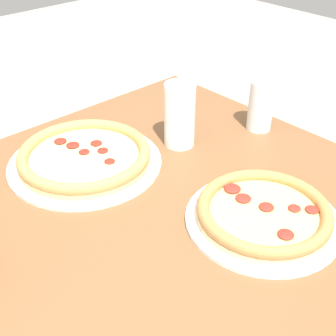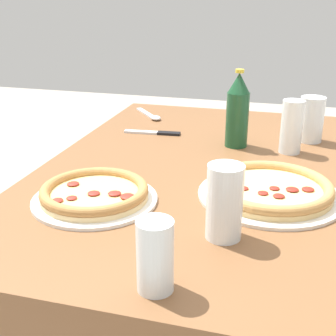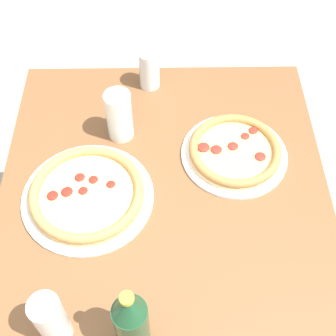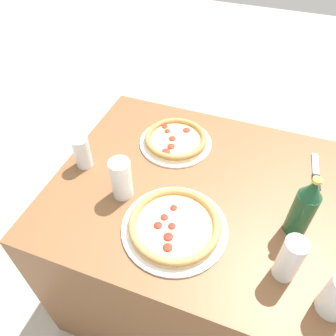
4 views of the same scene
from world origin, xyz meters
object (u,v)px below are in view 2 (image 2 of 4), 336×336
object	(u,v)px
pizza_salami	(95,194)
pizza_margherita	(270,189)
glass_water	(291,128)
spoon	(152,116)
glass_mango_juice	(224,206)
beer_bottle	(238,111)
glass_orange_juice	(155,260)
knife	(155,133)
glass_red_wine	(311,120)

from	to	relation	value
pizza_salami	pizza_margherita	distance (m)	0.40
glass_water	spoon	xyz separation A→B (m)	(0.26, 0.50, -0.07)
glass_mango_juice	beer_bottle	distance (m)	0.56
glass_water	glass_mango_juice	bearing A→B (deg)	168.88
glass_orange_juice	glass_water	bearing A→B (deg)	-14.05
beer_bottle	glass_water	bearing A→B (deg)	-95.62
beer_bottle	spoon	xyz separation A→B (m)	(0.24, 0.35, -0.10)
glass_orange_juice	beer_bottle	distance (m)	0.76
knife	spoon	bearing A→B (deg)	20.47
glass_red_wine	knife	xyz separation A→B (m)	(-0.06, 0.49, -0.06)
glass_mango_juice	glass_orange_juice	bearing A→B (deg)	158.19
beer_bottle	spoon	size ratio (longest dim) A/B	1.38
knife	beer_bottle	bearing A→B (deg)	-100.73
glass_red_wine	spoon	world-z (taller)	glass_red_wine
beer_bottle	knife	bearing A→B (deg)	79.27
glass_water	spoon	world-z (taller)	glass_water
pizza_margherita	glass_water	distance (m)	0.34
pizza_salami	beer_bottle	distance (m)	0.55
pizza_salami	glass_mango_juice	distance (m)	0.32
spoon	beer_bottle	bearing A→B (deg)	-125.26
pizza_margherita	glass_red_wine	size ratio (longest dim) A/B	2.37
glass_water	knife	bearing A→B (deg)	81.13
glass_water	glass_red_wine	size ratio (longest dim) A/B	1.11
pizza_margherita	glass_red_wine	xyz separation A→B (m)	(0.46, -0.09, 0.05)
pizza_margherita	glass_mango_juice	distance (m)	0.23
glass_water	pizza_margherita	bearing A→B (deg)	174.38
glass_orange_juice	beer_bottle	xyz separation A→B (m)	(0.75, -0.03, 0.06)
pizza_margherita	knife	size ratio (longest dim) A/B	1.76
pizza_salami	glass_mango_juice	world-z (taller)	glass_mango_juice
pizza_margherita	glass_mango_juice	world-z (taller)	glass_mango_juice
glass_orange_juice	knife	bearing A→B (deg)	17.11
beer_bottle	pizza_margherita	bearing A→B (deg)	-160.04
glass_red_wine	knife	size ratio (longest dim) A/B	0.75
knife	glass_red_wine	bearing A→B (deg)	-83.25
pizza_salami	pizza_margherita	xyz separation A→B (m)	(0.13, -0.38, 0.00)
knife	glass_water	bearing A→B (deg)	-98.87
glass_orange_juice	beer_bottle	world-z (taller)	beer_bottle
knife	pizza_salami	bearing A→B (deg)	-177.80
glass_orange_juice	knife	xyz separation A→B (m)	(0.81, 0.25, -0.05)
pizza_margherita	glass_water	world-z (taller)	glass_water
glass_red_wine	knife	world-z (taller)	glass_red_wine
glass_red_wine	spoon	distance (m)	0.58
glass_mango_juice	glass_orange_juice	distance (m)	0.21
glass_mango_juice	glass_water	size ratio (longest dim) A/B	0.96
glass_orange_juice	pizza_margherita	bearing A→B (deg)	-20.53
glass_mango_juice	spoon	world-z (taller)	glass_mango_juice
knife	spoon	distance (m)	0.21
pizza_margherita	glass_red_wine	world-z (taller)	glass_red_wine
glass_mango_juice	spoon	bearing A→B (deg)	26.33
pizza_margherita	spoon	world-z (taller)	pizza_margherita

